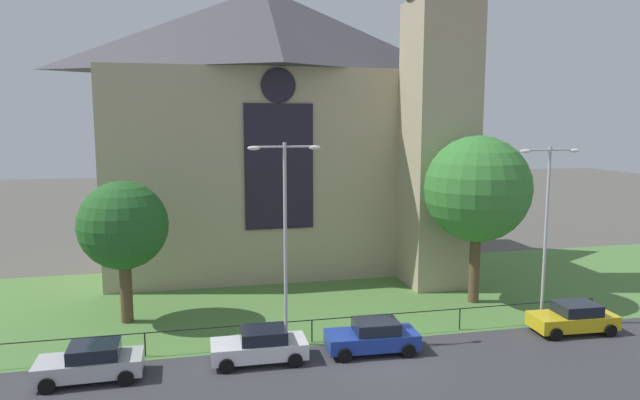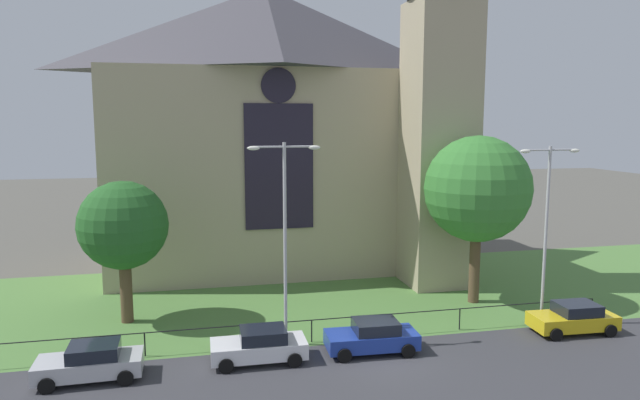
{
  "view_description": "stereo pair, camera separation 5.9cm",
  "coord_description": "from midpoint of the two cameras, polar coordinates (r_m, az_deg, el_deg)",
  "views": [
    {
      "loc": [
        -8.12,
        -23.43,
        10.61
      ],
      "look_at": [
        -1.09,
        8.0,
        6.15
      ],
      "focal_mm": 32.16,
      "sensor_mm": 36.0,
      "label": 1
    },
    {
      "loc": [
        -8.06,
        -23.45,
        10.61
      ],
      "look_at": [
        -1.09,
        8.0,
        6.15
      ],
      "focal_mm": 32.16,
      "sensor_mm": 36.0,
      "label": 2
    }
  ],
  "objects": [
    {
      "name": "parked_car_silver",
      "position": [
        26.26,
        -21.79,
        -14.77
      ],
      "size": [
        4.23,
        2.08,
        1.51
      ],
      "rotation": [
        0.0,
        0.0,
        3.16
      ],
      "color": "#B7B7BC",
      "rests_on": "ground"
    },
    {
      "name": "tree_left_near",
      "position": [
        31.52,
        -18.95,
        -2.46
      ],
      "size": [
        4.63,
        4.63,
        7.55
      ],
      "color": "brown",
      "rests_on": "ground"
    },
    {
      "name": "iron_railing",
      "position": [
        28.19,
        -0.77,
        -12.11
      ],
      "size": [
        31.0,
        0.07,
        1.13
      ],
      "color": "black",
      "rests_on": "ground"
    },
    {
      "name": "streetlamp_near",
      "position": [
        26.57,
        -3.45,
        -2.12
      ],
      "size": [
        3.37,
        0.26,
        9.64
      ],
      "color": "#B2B2B7",
      "rests_on": "ground"
    },
    {
      "name": "church_building",
      "position": [
        42.01,
        -4.13,
        7.4
      ],
      "size": [
        23.2,
        16.2,
        26.0
      ],
      "color": "tan",
      "rests_on": "ground"
    },
    {
      "name": "parked_car_white",
      "position": [
        26.29,
        -5.95,
        -14.2
      ],
      "size": [
        4.23,
        2.07,
        1.51
      ],
      "rotation": [
        0.0,
        0.0,
        3.13
      ],
      "color": "silver",
      "rests_on": "ground"
    },
    {
      "name": "parked_car_yellow",
      "position": [
        32.16,
        23.97,
        -10.68
      ],
      "size": [
        4.28,
        2.18,
        1.51
      ],
      "rotation": [
        0.0,
        0.0,
        3.1
      ],
      "color": "gold",
      "rests_on": "ground"
    },
    {
      "name": "streetlamp_far",
      "position": [
        31.7,
        21.68,
        -1.33
      ],
      "size": [
        3.37,
        0.26,
        9.35
      ],
      "color": "#B2B2B7",
      "rests_on": "ground"
    },
    {
      "name": "tree_right_near",
      "position": [
        34.17,
        15.44,
        1.03
      ],
      "size": [
        6.13,
        6.13,
        9.8
      ],
      "color": "brown",
      "rests_on": "ground"
    },
    {
      "name": "road_asphalt",
      "position": [
        25.25,
        7.75,
        -17.03
      ],
      "size": [
        120.0,
        8.0,
        0.01
      ],
      "primitive_type": "cube",
      "color": "#38383D",
      "rests_on": "ground"
    },
    {
      "name": "grass_verge",
      "position": [
        34.15,
        1.86,
        -10.21
      ],
      "size": [
        120.0,
        20.0,
        0.01
      ],
      "primitive_type": "cube",
      "color": "#517F3D",
      "rests_on": "ground"
    },
    {
      "name": "parked_car_blue",
      "position": [
        27.25,
        5.3,
        -13.37
      ],
      "size": [
        4.27,
        2.17,
        1.51
      ],
      "rotation": [
        0.0,
        0.0,
        3.1
      ],
      "color": "#1E3899",
      "rests_on": "ground"
    },
    {
      "name": "ground",
      "position": [
        36.01,
        1.06,
        -9.26
      ],
      "size": [
        160.0,
        160.0,
        0.0
      ],
      "primitive_type": "plane",
      "color": "#56544C"
    }
  ]
}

